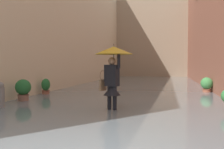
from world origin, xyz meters
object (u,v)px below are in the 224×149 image
at_px(person_wading, 113,64).
at_px(potted_plant_near_right, 46,87).
at_px(potted_plant_near_left, 207,85).
at_px(mooring_bollard, 0,97).
at_px(potted_plant_far_right, 23,90).

height_order(person_wading, potted_plant_near_right, person_wading).
distance_m(person_wading, potted_plant_near_left, 6.51).
relative_size(potted_plant_near_right, mooring_bollard, 0.90).
distance_m(potted_plant_near_right, potted_plant_near_left, 7.40).
height_order(potted_plant_far_right, mooring_bollard, mooring_bollard).
height_order(potted_plant_near_right, potted_plant_near_left, potted_plant_near_left).
bearing_deg(potted_plant_near_right, person_wading, 139.22).
relative_size(person_wading, potted_plant_far_right, 2.22).
relative_size(potted_plant_far_right, mooring_bollard, 1.00).
xyz_separation_m(person_wading, potted_plant_near_right, (3.70, -3.19, -1.02)).
bearing_deg(potted_plant_near_right, potted_plant_far_right, 95.08).
xyz_separation_m(potted_plant_near_right, potted_plant_near_left, (-7.02, -2.33, 0.04)).
distance_m(potted_plant_near_right, mooring_bollard, 3.51).
xyz_separation_m(potted_plant_near_right, potted_plant_far_right, (-0.19, 2.10, 0.09)).
xyz_separation_m(potted_plant_far_right, potted_plant_near_left, (-6.84, -4.42, -0.05)).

